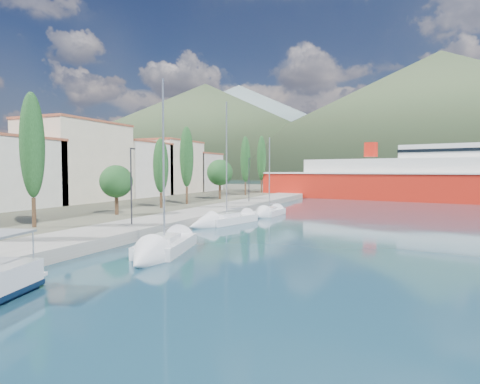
% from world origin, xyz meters
% --- Properties ---
extents(ground, '(1400.00, 1400.00, 0.00)m').
position_xyz_m(ground, '(0.00, 120.00, 0.00)').
color(ground, '#183B4B').
extents(quay, '(5.00, 88.00, 0.80)m').
position_xyz_m(quay, '(-9.00, 26.00, 0.40)').
color(quay, gray).
rests_on(quay, ground).
extents(land_strip, '(70.00, 148.00, 0.70)m').
position_xyz_m(land_strip, '(-47.00, 36.00, 0.35)').
color(land_strip, '#565644').
rests_on(land_strip, ground).
extents(town_buildings, '(9.20, 69.20, 11.30)m').
position_xyz_m(town_buildings, '(-32.00, 36.91, 5.57)').
color(town_buildings, beige).
rests_on(town_buildings, land_strip).
extents(tree_row, '(4.00, 61.97, 11.31)m').
position_xyz_m(tree_row, '(-15.29, 33.71, 5.87)').
color(tree_row, '#47301E').
rests_on(tree_row, land_strip).
extents(lamp_posts, '(0.15, 48.36, 6.06)m').
position_xyz_m(lamp_posts, '(-9.00, 14.68, 4.08)').
color(lamp_posts, '#2D2D33').
rests_on(lamp_posts, quay).
extents(sailboat_near, '(4.27, 8.37, 11.53)m').
position_xyz_m(sailboat_near, '(-2.22, 6.50, 0.31)').
color(sailboat_near, silver).
rests_on(sailboat_near, ground).
extents(sailboat_mid, '(4.44, 8.93, 12.43)m').
position_xyz_m(sailboat_mid, '(-5.04, 20.25, 0.30)').
color(sailboat_mid, silver).
rests_on(sailboat_mid, ground).
extents(sailboat_far, '(2.45, 6.66, 9.63)m').
position_xyz_m(sailboat_far, '(-3.16, 29.05, 0.28)').
color(sailboat_far, silver).
rests_on(sailboat_far, ground).
extents(ferry, '(55.42, 21.70, 10.77)m').
position_xyz_m(ferry, '(12.86, 62.65, 3.28)').
color(ferry, red).
rests_on(ferry, ground).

